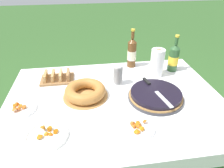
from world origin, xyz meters
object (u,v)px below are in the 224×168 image
object	(u,v)px
bundt_cake	(85,91)
cider_bottle_amber	(132,53)
paper_towel_roll	(157,63)
cider_bottle_green	(174,58)
bread_board	(57,77)
snack_plate_near	(138,127)
berry_tart	(156,95)
snack_plate_right	(20,109)
serving_knife	(154,89)
snack_plate_left	(47,135)
cup_stack	(118,75)

from	to	relation	value
bundt_cake	cider_bottle_amber	world-z (taller)	cider_bottle_amber
cider_bottle_amber	paper_towel_roll	world-z (taller)	cider_bottle_amber
bundt_cake	paper_towel_roll	xyz separation A→B (m)	(0.60, 0.23, 0.07)
cider_bottle_green	bread_board	distance (m)	0.99
cider_bottle_green	cider_bottle_amber	bearing A→B (deg)	158.95
cider_bottle_amber	snack_plate_near	distance (m)	0.81
berry_tart	snack_plate_right	world-z (taller)	berry_tart
snack_plate_near	snack_plate_right	bearing A→B (deg)	159.05
serving_knife	snack_plate_near	bearing A→B (deg)	-43.62
bread_board	snack_plate_left	bearing A→B (deg)	-90.30
bundt_cake	cup_stack	world-z (taller)	cup_stack
bundt_cake	cup_stack	bearing A→B (deg)	27.55
serving_knife	bread_board	world-z (taller)	same
snack_plate_left	paper_towel_roll	size ratio (longest dim) A/B	1.01
snack_plate_right	snack_plate_near	bearing A→B (deg)	-20.95
snack_plate_left	paper_towel_roll	distance (m)	1.02
cider_bottle_green	serving_knife	bearing A→B (deg)	-128.48
snack_plate_left	snack_plate_near	bearing A→B (deg)	-1.32
bread_board	paper_towel_roll	bearing A→B (deg)	-2.36
bundt_cake	snack_plate_left	distance (m)	0.42
cider_bottle_amber	snack_plate_left	size ratio (longest dim) A/B	1.47
serving_knife	cup_stack	size ratio (longest dim) A/B	2.28
cup_stack	snack_plate_right	distance (m)	0.72
paper_towel_roll	snack_plate_right	bearing A→B (deg)	-162.34
bundt_cake	snack_plate_near	bearing A→B (deg)	-51.85
berry_tart	cider_bottle_green	xyz separation A→B (m)	(0.28, 0.39, 0.09)
cup_stack	cider_bottle_green	xyz separation A→B (m)	(0.51, 0.16, 0.04)
bundt_cake	snack_plate_right	distance (m)	0.44
bundt_cake	snack_plate_near	distance (m)	0.47
bundt_cake	snack_plate_near	world-z (taller)	bundt_cake
serving_knife	snack_plate_left	size ratio (longest dim) A/B	1.58
cider_bottle_green	paper_towel_roll	xyz separation A→B (m)	(-0.17, -0.06, -0.00)
cup_stack	bread_board	xyz separation A→B (m)	(-0.48, 0.13, -0.06)
cider_bottle_amber	snack_plate_right	xyz separation A→B (m)	(-0.86, -0.52, -0.12)
snack_plate_near	snack_plate_left	xyz separation A→B (m)	(-0.51, 0.01, -0.00)
cider_bottle_amber	snack_plate_left	bearing A→B (deg)	-129.91
paper_towel_roll	bundt_cake	bearing A→B (deg)	-159.14
bundt_cake	snack_plate_right	bearing A→B (deg)	-167.07
cider_bottle_amber	bundt_cake	bearing A→B (deg)	-135.60
snack_plate_left	bread_board	bearing A→B (deg)	89.70
serving_knife	snack_plate_right	distance (m)	0.91
serving_knife	bundt_cake	xyz separation A→B (m)	(-0.48, 0.07, -0.02)
berry_tart	snack_plate_left	size ratio (longest dim) A/B	1.64
bundt_cake	cider_bottle_amber	size ratio (longest dim) A/B	0.93
bundt_cake	snack_plate_left	world-z (taller)	bundt_cake
snack_plate_right	cider_bottle_amber	bearing A→B (deg)	31.29
cider_bottle_green	bread_board	bearing A→B (deg)	-178.26
cider_bottle_green	bundt_cake	bearing A→B (deg)	-159.19
cider_bottle_green	paper_towel_roll	distance (m)	0.18
cup_stack	snack_plate_right	world-z (taller)	cup_stack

